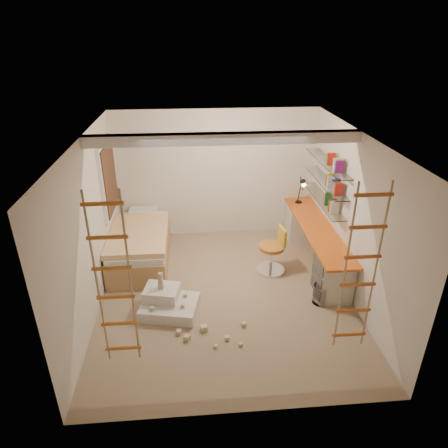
{
  "coord_description": "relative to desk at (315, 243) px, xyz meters",
  "views": [
    {
      "loc": [
        -0.48,
        -5.36,
        3.95
      ],
      "look_at": [
        0.0,
        0.3,
        1.15
      ],
      "focal_mm": 32.0,
      "sensor_mm": 36.0,
      "label": 1
    }
  ],
  "objects": [
    {
      "name": "floor",
      "position": [
        -1.72,
        -0.86,
        -0.4
      ],
      "size": [
        4.5,
        4.5,
        0.0
      ],
      "primitive_type": "plane",
      "color": "#9D8065",
      "rests_on": "ground"
    },
    {
      "name": "ceiling_beam",
      "position": [
        -1.72,
        -0.56,
        2.12
      ],
      "size": [
        4.0,
        0.18,
        0.16
      ],
      "primitive_type": "cube",
      "color": "white",
      "rests_on": "ceiling"
    },
    {
      "name": "window_frame",
      "position": [
        -3.69,
        0.64,
        1.15
      ],
      "size": [
        0.06,
        1.15,
        1.35
      ],
      "primitive_type": "cube",
      "color": "white",
      "rests_on": "wall_left"
    },
    {
      "name": "window_blind",
      "position": [
        -3.65,
        0.64,
        1.15
      ],
      "size": [
        0.02,
        1.0,
        1.2
      ],
      "primitive_type": "cube",
      "color": "#4C2D1E",
      "rests_on": "window_frame"
    },
    {
      "name": "rope_ladder_left",
      "position": [
        -3.07,
        -2.61,
        1.11
      ],
      "size": [
        0.41,
        0.04,
        2.13
      ],
      "primitive_type": null,
      "color": "orange",
      "rests_on": "ceiling"
    },
    {
      "name": "rope_ladder_right",
      "position": [
        -0.37,
        -2.61,
        1.11
      ],
      "size": [
        0.41,
        0.04,
        2.13
      ],
      "primitive_type": null,
      "color": "#C35B21",
      "rests_on": "ceiling"
    },
    {
      "name": "waste_bin",
      "position": [
        -0.23,
        -1.19,
        -0.25
      ],
      "size": [
        0.25,
        0.25,
        0.32
      ],
      "primitive_type": "cylinder",
      "color": "white",
      "rests_on": "floor"
    },
    {
      "name": "desk",
      "position": [
        0.0,
        0.0,
        0.0
      ],
      "size": [
        0.56,
        2.8,
        0.75
      ],
      "color": "orange",
      "rests_on": "floor"
    },
    {
      "name": "shelves",
      "position": [
        0.15,
        0.27,
        1.1
      ],
      "size": [
        0.25,
        1.8,
        0.71
      ],
      "color": "white",
      "rests_on": "wall_right"
    },
    {
      "name": "bed",
      "position": [
        -3.2,
        0.36,
        -0.07
      ],
      "size": [
        1.02,
        2.0,
        0.69
      ],
      "color": "#AD7F51",
      "rests_on": "floor"
    },
    {
      "name": "task_lamp",
      "position": [
        -0.05,
        0.96,
        0.73
      ],
      "size": [
        0.14,
        0.36,
        0.57
      ],
      "color": "black",
      "rests_on": "desk"
    },
    {
      "name": "swivel_chair",
      "position": [
        -0.83,
        -0.23,
        -0.09
      ],
      "size": [
        0.57,
        0.57,
        0.86
      ],
      "color": "#AF6621",
      "rests_on": "floor"
    },
    {
      "name": "play_platform",
      "position": [
        -2.64,
        -1.2,
        -0.26
      ],
      "size": [
        0.95,
        0.81,
        0.37
      ],
      "color": "silver",
      "rests_on": "floor"
    },
    {
      "name": "toy_blocks",
      "position": [
        -2.28,
        -1.56,
        -0.21
      ],
      "size": [
        1.4,
        1.03,
        0.64
      ],
      "color": "#CCB284",
      "rests_on": "floor"
    },
    {
      "name": "books",
      "position": [
        0.15,
        0.27,
        1.22
      ],
      "size": [
        0.14,
        0.64,
        0.92
      ],
      "color": "white",
      "rests_on": "shelves"
    }
  ]
}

